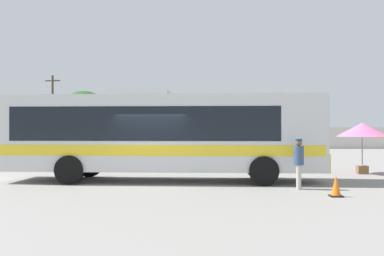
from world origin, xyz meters
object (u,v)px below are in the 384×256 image
coach_bus_silver_yellow (160,132)px  vendor_umbrella_near_gate_pink (362,131)px  parked_car_third_white (160,142)px  roadside_tree_midleft (164,113)px  attendant_by_bus_door (299,160)px  parked_car_leftmost_red (31,142)px  roadside_tree_left (84,109)px  utility_pole_near (52,110)px  roadside_tree_midright (278,109)px  traffic_cone_on_apron (336,186)px  parked_car_second_grey (100,142)px

coach_bus_silver_yellow → vendor_umbrella_near_gate_pink: coach_bus_silver_yellow is taller
parked_car_third_white → roadside_tree_midleft: roadside_tree_midleft is taller
attendant_by_bus_door → vendor_umbrella_near_gate_pink: size_ratio=0.73×
coach_bus_silver_yellow → parked_car_leftmost_red: size_ratio=2.60×
attendant_by_bus_door → roadside_tree_left: roadside_tree_left is taller
coach_bus_silver_yellow → roadside_tree_left: 37.66m
utility_pole_near → roadside_tree_left: 4.61m
attendant_by_bus_door → roadside_tree_midright: (5.28, 34.64, 3.41)m
vendor_umbrella_near_gate_pink → parked_car_third_white: 24.95m
roadside_tree_midright → attendant_by_bus_door: bearing=-98.7°
roadside_tree_left → roadside_tree_midright: 23.27m
vendor_umbrella_near_gate_pink → roadside_tree_left: (-21.73, 32.35, 2.53)m
vendor_umbrella_near_gate_pink → roadside_tree_left: roadside_tree_left is taller
parked_car_leftmost_red → roadside_tree_midright: 26.62m
roadside_tree_midleft → traffic_cone_on_apron: (8.43, -35.22, -3.50)m
coach_bus_silver_yellow → attendant_by_bus_door: (4.80, -2.14, -0.91)m
parked_car_leftmost_red → roadside_tree_midright: bearing=18.0°
coach_bus_silver_yellow → parked_car_third_white: (-2.63, 25.09, -1.10)m
parked_car_leftmost_red → roadside_tree_midright: size_ratio=0.74×
attendant_by_bus_door → traffic_cone_on_apron: attendant_by_bus_door is taller
roadside_tree_midright → roadside_tree_midleft: bearing=-175.7°
parked_car_third_white → traffic_cone_on_apron: 29.93m
coach_bus_silver_yellow → roadside_tree_midleft: (-2.90, 31.51, 1.95)m
vendor_umbrella_near_gate_pink → parked_car_third_white: size_ratio=0.55×
parked_car_third_white → coach_bus_silver_yellow: bearing=-84.0°
roadside_tree_midleft → roadside_tree_midright: roadside_tree_midright is taller
parked_car_third_white → roadside_tree_midright: 15.14m
parked_car_leftmost_red → roadside_tree_midleft: (12.11, 7.18, 3.01)m
utility_pole_near → roadside_tree_midright: bearing=2.6°
parked_car_leftmost_red → roadside_tree_left: bearing=79.7°
vendor_umbrella_near_gate_pink → traffic_cone_on_apron: size_ratio=3.54×
parked_car_leftmost_red → parked_car_third_white: size_ratio=1.12×
attendant_by_bus_door → utility_pole_near: bearing=121.2°
roadside_tree_midleft → roadside_tree_midright: bearing=4.3°
parked_car_second_grey → roadside_tree_midright: size_ratio=0.69×
utility_pole_near → traffic_cone_on_apron: bearing=-59.0°
coach_bus_silver_yellow → roadside_tree_midleft: size_ratio=2.10×
utility_pole_near → roadside_tree_midright: (25.56, 1.16, 0.11)m
attendant_by_bus_door → utility_pole_near: utility_pole_near is taller
parked_car_third_white → roadside_tree_midleft: 7.12m
vendor_umbrella_near_gate_pink → traffic_cone_on_apron: (-3.16, -6.59, -1.61)m
coach_bus_silver_yellow → attendant_by_bus_door: 5.33m
traffic_cone_on_apron → parked_car_third_white: bearing=105.8°
vendor_umbrella_near_gate_pink → roadside_tree_midright: roadside_tree_midright is taller
roadside_tree_midright → traffic_cone_on_apron: 36.71m
roadside_tree_midright → traffic_cone_on_apron: bearing=-97.1°
coach_bus_silver_yellow → parked_car_leftmost_red: bearing=121.7°
parked_car_leftmost_red → parked_car_third_white: bearing=3.5°
roadside_tree_midright → traffic_cone_on_apron: roadside_tree_midright is taller
parked_car_second_grey → vendor_umbrella_near_gate_pink: bearing=-52.3°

